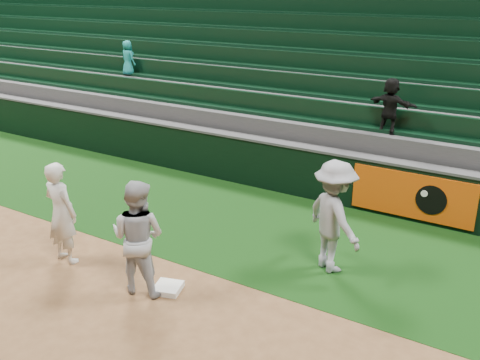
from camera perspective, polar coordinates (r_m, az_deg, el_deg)
name	(u,v)px	position (r m, az deg, el deg)	size (l,w,h in m)	color
ground	(150,288)	(9.36, -9.53, -11.29)	(70.00, 70.00, 0.00)	brown
foul_grass	(243,224)	(11.48, 0.29, -4.71)	(36.00, 4.20, 0.01)	black
first_base	(168,288)	(9.22, -7.69, -11.34)	(0.44, 0.44, 0.10)	white
first_baseman	(61,213)	(10.18, -18.54, -3.34)	(0.70, 0.46, 1.92)	silver
baserunner	(138,237)	(8.89, -10.81, -6.00)	(0.95, 0.74, 1.95)	#AAADB5
base_coach	(334,217)	(9.47, 9.99, -3.89)	(1.32, 0.76, 2.04)	#8F919B
field_wall	(291,168)	(13.03, 5.44, 1.29)	(36.00, 0.45, 1.25)	black
stadium_seating	(349,98)	(16.12, 11.57, 8.60)	(36.00, 5.95, 5.49)	#363638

